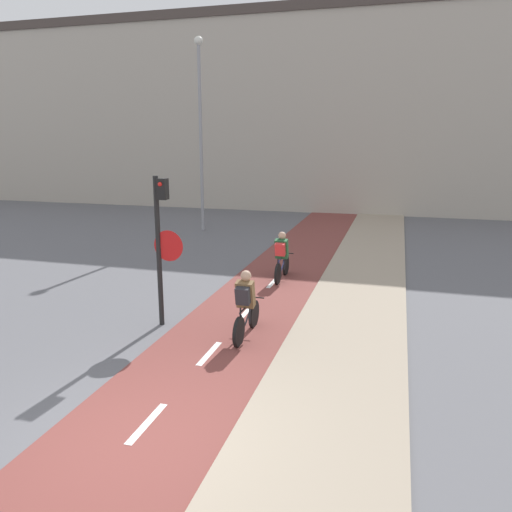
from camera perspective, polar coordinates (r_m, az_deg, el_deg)
The scene contains 8 objects.
ground_plane at distance 7.44m, azimuth -14.26°, elevation -20.13°, with size 120.00×120.00×0.00m, color #5B5B60.
bike_lane at distance 7.43m, azimuth -14.25°, elevation -20.06°, with size 2.52×60.00×0.02m.
sidewalk_strip at distance 6.70m, azimuth 6.04°, elevation -23.67°, with size 2.40×60.00×0.05m.
building_row_background at distance 30.00m, azimuth 9.99°, elevation 15.87°, with size 60.00×5.20×10.92m.
traffic_light_pole at distance 10.83m, azimuth -10.76°, elevation 2.34°, with size 0.67×0.25×3.28m.
street_lamp_far at distance 22.22m, azimuth -6.38°, elevation 15.37°, with size 0.36×0.36×8.14m.
cyclist_near at distance 10.29m, azimuth -1.19°, elevation -5.67°, with size 0.46×1.69×1.44m.
cyclist_far at distance 14.44m, azimuth 2.95°, elevation -0.11°, with size 0.46×1.64×1.43m.
Camera 1 is at (3.30, -5.29, 4.05)m, focal length 35.00 mm.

